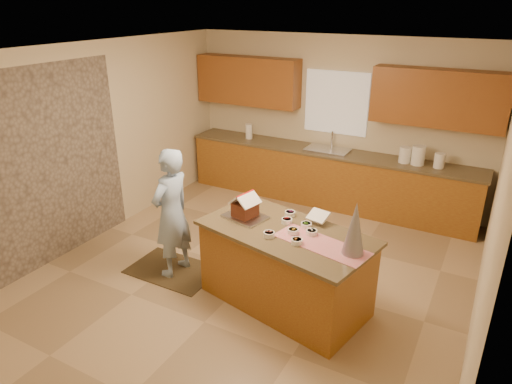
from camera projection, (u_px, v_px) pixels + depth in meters
floor at (255, 271)px, 5.84m from camera, size 5.50×5.50×0.00m
ceiling at (255, 50)px, 4.80m from camera, size 5.50×5.50×0.00m
wall_back at (336, 121)px, 7.54m from camera, size 5.50×5.50×0.00m
wall_front at (59, 296)px, 3.09m from camera, size 5.50×5.50×0.00m
wall_left at (99, 142)px, 6.42m from camera, size 5.50×5.50×0.00m
wall_right at (494, 217)px, 4.21m from camera, size 5.50×5.50×0.00m
stone_accent at (53, 166)px, 5.81m from camera, size 0.00×2.50×2.50m
window_curtain at (336, 103)px, 7.40m from camera, size 1.05×0.03×1.00m
back_counter_base at (326, 178)px, 7.65m from camera, size 4.80×0.60×0.88m
back_counter_top at (328, 152)px, 7.48m from camera, size 4.85×0.63×0.04m
upper_cabinet_left at (248, 81)px, 7.87m from camera, size 1.85×0.35×0.80m
upper_cabinet_right at (439, 98)px, 6.50m from camera, size 1.85×0.35×0.80m
sink at (328, 152)px, 7.48m from camera, size 0.70×0.45×0.12m
faucet at (332, 140)px, 7.56m from camera, size 0.03×0.03×0.28m
island_base at (285, 269)px, 5.08m from camera, size 1.93×1.25×0.87m
island_top at (286, 233)px, 4.91m from camera, size 2.03×1.35×0.04m
table_runner at (321, 244)px, 4.63m from camera, size 1.04×0.56×0.01m
baking_tray at (245, 217)px, 5.19m from camera, size 0.52×0.43×0.02m
cookbook at (318, 216)px, 5.04m from camera, size 0.25×0.21×0.09m
tinsel_tree at (355, 228)px, 4.36m from camera, size 0.26×0.26×0.55m
rug at (173, 270)px, 5.86m from camera, size 1.10×0.71×0.01m
boy at (172, 213)px, 5.52m from camera, size 0.42×0.61×1.61m
canister_a at (405, 155)px, 6.88m from camera, size 0.17×0.17×0.24m
canister_b at (418, 155)px, 6.79m from camera, size 0.20×0.20×0.28m
canister_c at (439, 161)px, 6.67m from camera, size 0.15×0.15×0.22m
paper_towel at (249, 131)px, 8.07m from camera, size 0.12×0.12×0.26m
gingerbread_house at (245, 207)px, 5.15m from camera, size 0.32×0.33×0.28m
candy_bowls at (293, 228)px, 4.90m from camera, size 0.51×0.68×0.05m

